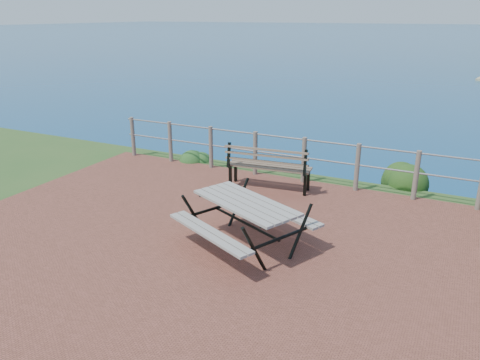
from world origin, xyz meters
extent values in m
cube|color=brown|center=(0.00, 0.00, 0.00)|extent=(10.00, 7.00, 0.12)
plane|color=#156180|center=(0.00, 200.00, 0.00)|extent=(1200.00, 1200.00, 0.00)
cylinder|color=#6B5B4C|center=(-4.60, 3.35, 0.52)|extent=(0.10, 0.10, 1.00)
cylinder|color=#6B5B4C|center=(-3.45, 3.35, 0.52)|extent=(0.10, 0.10, 1.00)
cylinder|color=#6B5B4C|center=(-2.30, 3.35, 0.52)|extent=(0.10, 0.10, 1.00)
cylinder|color=#6B5B4C|center=(-1.15, 3.35, 0.52)|extent=(0.10, 0.10, 1.00)
cylinder|color=#6B5B4C|center=(0.00, 3.35, 0.52)|extent=(0.10, 0.10, 1.00)
cylinder|color=#6B5B4C|center=(1.15, 3.35, 0.52)|extent=(0.10, 0.10, 1.00)
cylinder|color=#6B5B4C|center=(2.30, 3.35, 0.52)|extent=(0.10, 0.10, 1.00)
cylinder|color=slate|center=(0.00, 3.35, 0.97)|extent=(9.40, 0.04, 0.04)
cylinder|color=slate|center=(0.00, 3.35, 0.57)|extent=(9.40, 0.04, 0.04)
cube|color=gray|center=(0.16, 0.11, 0.76)|extent=(1.93, 1.42, 0.04)
cube|color=gray|center=(0.16, 0.11, 0.46)|extent=(1.73, 0.99, 0.04)
cube|color=gray|center=(0.16, 0.11, 0.46)|extent=(1.73, 0.99, 0.04)
cylinder|color=black|center=(0.16, 0.11, 0.41)|extent=(1.42, 0.69, 0.04)
cube|color=brown|center=(-0.52, 2.66, 0.50)|extent=(1.78, 0.63, 0.04)
cube|color=brown|center=(-0.52, 2.66, 0.80)|extent=(1.74, 0.33, 0.40)
cube|color=black|center=(-0.52, 2.66, 0.26)|extent=(0.06, 0.07, 0.48)
cube|color=black|center=(-0.52, 2.66, 0.26)|extent=(0.06, 0.07, 0.48)
cube|color=black|center=(-0.52, 2.66, 0.26)|extent=(0.06, 0.07, 0.48)
cube|color=black|center=(-0.52, 2.66, 0.26)|extent=(0.06, 0.07, 0.48)
ellipsoid|color=#24501E|center=(-2.94, 3.70, 0.00)|extent=(0.70, 0.70, 0.41)
ellipsoid|color=#224716|center=(1.96, 4.24, 0.00)|extent=(0.88, 0.88, 0.67)
camera|label=1|loc=(3.03, -5.89, 3.50)|focal=35.00mm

